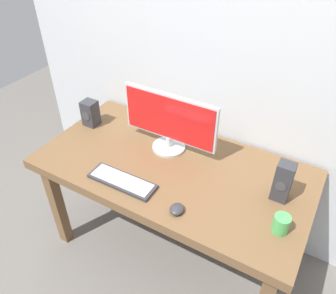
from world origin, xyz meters
The scene contains 9 objects.
ground_plane centered at (0.00, 0.00, 0.00)m, with size 6.00×6.00×0.00m, color slate.
wall_back centered at (0.00, 0.43, 1.50)m, with size 2.71×0.04×3.00m, color silver.
desk centered at (0.00, 0.00, 0.67)m, with size 1.54×0.79×0.75m.
monitor centered at (-0.10, 0.14, 0.94)m, with size 0.58×0.20×0.36m.
keyboard_primary centered at (-0.16, -0.25, 0.76)m, with size 0.38×0.13×0.02m.
mouse centered at (0.19, -0.29, 0.77)m, with size 0.07×0.08×0.03m, color #333338.
speaker_right centered at (0.59, 0.06, 0.86)m, with size 0.08×0.08×0.22m.
speaker_left centered at (-0.67, 0.09, 0.84)m, with size 0.09×0.09×0.17m.
coffee_mug centered at (0.65, -0.15, 0.80)m, with size 0.07×0.07×0.09m, color #4CB259.
Camera 1 is at (0.70, -1.25, 2.00)m, focal length 35.87 mm.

